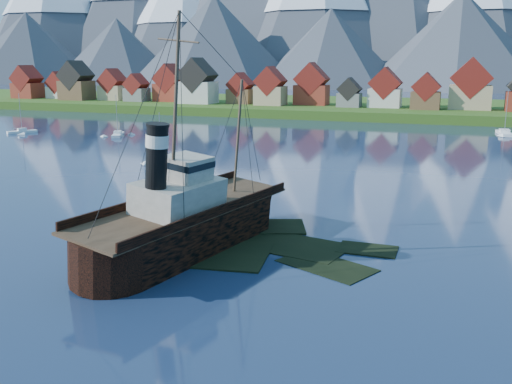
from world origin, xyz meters
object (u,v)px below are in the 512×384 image
(tugboat_wreck, at_px, (192,218))
(sailboat_a, at_px, (161,161))
(sailboat_b, at_px, (22,132))
(sailboat_c, at_px, (118,135))
(sailboat_e, at_px, (504,134))

(tugboat_wreck, distance_m, sailboat_a, 52.34)
(sailboat_a, relative_size, sailboat_b, 0.91)
(sailboat_c, bearing_deg, sailboat_a, -71.17)
(sailboat_a, xyz_separation_m, sailboat_b, (-57.14, 27.22, 0.04))
(sailboat_e, bearing_deg, sailboat_a, -141.87)
(sailboat_a, distance_m, sailboat_c, 42.44)
(sailboat_a, distance_m, sailboat_e, 93.57)
(sailboat_e, bearing_deg, sailboat_b, -169.59)
(sailboat_a, bearing_deg, sailboat_b, 135.18)
(tugboat_wreck, relative_size, sailboat_c, 2.85)
(sailboat_a, xyz_separation_m, sailboat_e, (65.35, 66.97, 0.04))
(sailboat_a, height_order, sailboat_b, sailboat_b)
(tugboat_wreck, distance_m, sailboat_e, 117.26)
(tugboat_wreck, height_order, sailboat_a, tugboat_wreck)
(tugboat_wreck, distance_m, sailboat_b, 111.11)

